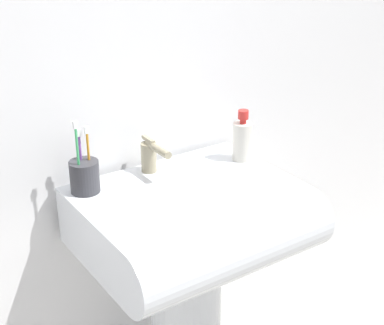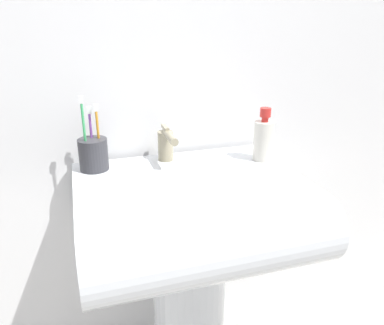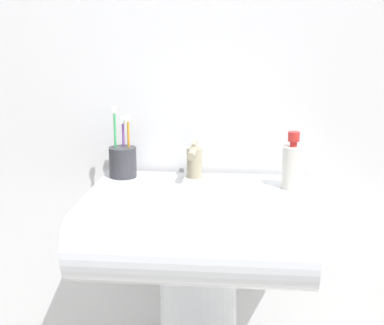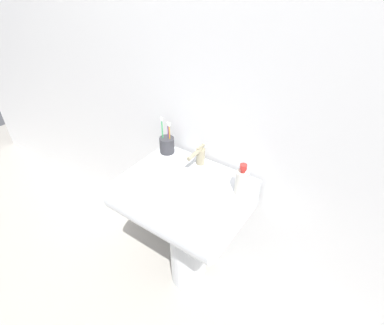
{
  "view_description": "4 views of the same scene",
  "coord_description": "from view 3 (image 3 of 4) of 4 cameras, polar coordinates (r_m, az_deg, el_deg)",
  "views": [
    {
      "loc": [
        -0.81,
        -1.22,
        1.54
      ],
      "look_at": [
        0.01,
        -0.02,
        0.88
      ],
      "focal_mm": 55.0,
      "sensor_mm": 36.0,
      "label": 1
    },
    {
      "loc": [
        -0.27,
        -0.89,
        1.2
      ],
      "look_at": [
        0.0,
        -0.02,
        0.85
      ],
      "focal_mm": 35.0,
      "sensor_mm": 36.0,
      "label": 2
    },
    {
      "loc": [
        0.14,
        -1.52,
        1.26
      ],
      "look_at": [
        -0.02,
        -0.03,
        0.89
      ],
      "focal_mm": 55.0,
      "sensor_mm": 36.0,
      "label": 3
    },
    {
      "loc": [
        0.67,
        -0.92,
        1.73
      ],
      "look_at": [
        0.01,
        0.03,
        0.9
      ],
      "focal_mm": 28.0,
      "sensor_mm": 36.0,
      "label": 4
    }
  ],
  "objects": [
    {
      "name": "toothbrush_cup",
      "position": [
        1.75,
        -6.73,
        0.13
      ],
      "size": [
        0.08,
        0.08,
        0.21
      ],
      "color": "#38383D",
      "rests_on": "sink_basin"
    },
    {
      "name": "faucet",
      "position": [
        1.72,
        0.2,
        0.23
      ],
      "size": [
        0.05,
        0.14,
        0.11
      ],
      "color": "tan",
      "rests_on": "sink_basin"
    },
    {
      "name": "wall_back",
      "position": [
        1.78,
        1.41,
        11.87
      ],
      "size": [
        5.0,
        0.05,
        2.4
      ],
      "primitive_type": "cube",
      "color": "white",
      "rests_on": "ground"
    },
    {
      "name": "sink_basin",
      "position": [
        1.57,
        0.43,
        -6.52
      ],
      "size": [
        0.6,
        0.49,
        0.17
      ],
      "color": "white",
      "rests_on": "sink_pedestal"
    },
    {
      "name": "soap_bottle",
      "position": [
        1.64,
        9.73,
        -0.28
      ],
      "size": [
        0.06,
        0.06,
        0.16
      ],
      "color": "silver",
      "rests_on": "sink_basin"
    }
  ]
}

